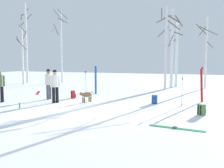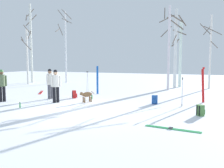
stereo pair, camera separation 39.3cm
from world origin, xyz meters
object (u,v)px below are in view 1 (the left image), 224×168
(birch_tree_1, at_px, (22,55))
(birch_tree_4, at_px, (172,47))
(backpack_1, at_px, (202,110))
(birch_tree_3, at_px, (166,47))
(birch_tree_0, at_px, (26,42))
(backpack_2, at_px, (73,95))
(birch_tree_6, at_px, (206,50))
(person_0, at_px, (0,84))
(ski_pair_planted_1, at_px, (96,80))
(water_bottle_0, at_px, (20,106))
(ski_pair_lying_1, at_px, (176,128))
(birch_tree_5, at_px, (176,54))
(ski_pair_planted_0, at_px, (202,85))
(backpack_0, at_px, (154,100))
(person_1, at_px, (55,84))
(birch_tree_2, at_px, (61,45))
(ski_pair_lying_0, at_px, (38,93))
(water_bottle_1, at_px, (91,97))
(person_2, at_px, (49,82))
(ski_poles_0, at_px, (182,91))
(ski_poles_1, at_px, (86,82))
(dog, at_px, (86,95))

(birch_tree_1, relative_size, birch_tree_4, 0.86)
(backpack_1, xyz_separation_m, birch_tree_3, (-2.45, 7.97, 3.00))
(birch_tree_0, bearing_deg, backpack_2, -37.98)
(backpack_1, bearing_deg, birch_tree_3, 107.06)
(birch_tree_0, height_order, birch_tree_6, birch_tree_0)
(birch_tree_3, bearing_deg, person_0, -131.52)
(ski_pair_planted_1, relative_size, water_bottle_0, 7.13)
(ski_pair_lying_1, xyz_separation_m, birch_tree_4, (-1.34, 11.81, 3.25))
(birch_tree_5, relative_size, birch_tree_6, 0.94)
(ski_pair_planted_0, bearing_deg, birch_tree_3, 117.48)
(person_0, xyz_separation_m, ski_pair_lying_1, (9.08, -1.86, -0.97))
(backpack_0, bearing_deg, birch_tree_4, 89.52)
(person_1, distance_m, birch_tree_3, 9.13)
(backpack_2, bearing_deg, birch_tree_4, 57.25)
(ski_pair_lying_1, bearing_deg, backpack_2, 144.79)
(birch_tree_2, bearing_deg, person_0, -74.89)
(ski_pair_planted_0, xyz_separation_m, birch_tree_5, (-1.89, 7.14, 1.82))
(ski_pair_planted_0, height_order, birch_tree_5, birch_tree_5)
(birch_tree_1, bearing_deg, birch_tree_2, 48.46)
(ski_pair_lying_0, xyz_separation_m, birch_tree_0, (-5.63, 5.80, 3.96))
(birch_tree_5, bearing_deg, water_bottle_1, -115.47)
(ski_pair_planted_0, bearing_deg, water_bottle_0, -149.62)
(person_2, distance_m, birch_tree_1, 9.61)
(ski_pair_planted_0, bearing_deg, backpack_0, -148.93)
(ski_poles_0, relative_size, birch_tree_2, 0.20)
(ski_poles_1, bearing_deg, backpack_0, -22.17)
(backpack_1, bearing_deg, birch_tree_5, 100.18)
(water_bottle_0, bearing_deg, ski_poles_0, 23.89)
(water_bottle_1, bearing_deg, water_bottle_0, -120.13)
(backpack_0, height_order, birch_tree_1, birch_tree_1)
(dog, bearing_deg, birch_tree_6, 56.04)
(person_1, distance_m, water_bottle_1, 2.24)
(birch_tree_0, relative_size, birch_tree_4, 1.24)
(ski_pair_lying_1, distance_m, birch_tree_4, 12.32)
(person_1, relative_size, birch_tree_3, 0.28)
(water_bottle_1, distance_m, birch_tree_3, 7.48)
(ski_poles_0, relative_size, backpack_0, 3.15)
(backpack_1, relative_size, birch_tree_3, 0.07)
(person_2, distance_m, backpack_2, 1.56)
(ski_pair_lying_1, bearing_deg, water_bottle_0, 172.68)
(person_0, height_order, birch_tree_3, birch_tree_3)
(dog, height_order, birch_tree_0, birch_tree_0)
(water_bottle_0, height_order, birch_tree_0, birch_tree_0)
(ski_pair_planted_0, xyz_separation_m, backpack_2, (-6.98, -1.16, -0.70))
(person_0, height_order, dog, person_0)
(ski_pair_planted_1, xyz_separation_m, backpack_2, (-0.55, -2.01, -0.70))
(person_1, relative_size, person_2, 1.00)
(ski_poles_0, xyz_separation_m, birch_tree_1, (-14.27, 5.86, 1.95))
(birch_tree_0, xyz_separation_m, birch_tree_1, (0.81, -1.53, -1.28))
(birch_tree_1, bearing_deg, backpack_0, -23.73)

